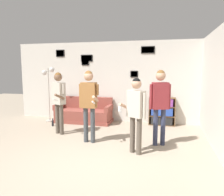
% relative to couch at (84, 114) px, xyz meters
% --- Properties ---
extents(ground_plane, '(20.00, 20.00, 0.00)m').
position_rel_couch_xyz_m(ground_plane, '(1.16, -3.32, -0.28)').
color(ground_plane, gray).
extents(wall_back, '(7.57, 0.08, 2.70)m').
position_rel_couch_xyz_m(wall_back, '(1.15, 0.42, 1.08)').
color(wall_back, beige).
rests_on(wall_back, ground_plane).
extents(wall_right, '(0.06, 6.12, 2.70)m').
position_rel_couch_xyz_m(wall_right, '(3.77, -1.47, 1.07)').
color(wall_right, beige).
rests_on(wall_right, ground_plane).
extents(couch, '(1.90, 0.80, 0.82)m').
position_rel_couch_xyz_m(couch, '(0.00, 0.00, 0.00)').
color(couch, brown).
rests_on(couch, ground_plane).
extents(bookshelf, '(0.82, 0.30, 0.89)m').
position_rel_couch_xyz_m(bookshelf, '(2.58, 0.20, 0.17)').
color(bookshelf, brown).
rests_on(bookshelf, ground_plane).
extents(floor_lamp, '(0.46, 0.28, 1.85)m').
position_rel_couch_xyz_m(floor_lamp, '(-1.19, -0.19, 1.09)').
color(floor_lamp, '#ADA89E').
rests_on(floor_lamp, ground_plane).
extents(person_player_foreground_left, '(0.46, 0.58, 1.70)m').
position_rel_couch_xyz_m(person_player_foreground_left, '(-0.15, -1.47, 0.77)').
color(person_player_foreground_left, brown).
rests_on(person_player_foreground_left, ground_plane).
extents(person_player_foreground_center, '(0.50, 0.47, 1.75)m').
position_rel_couch_xyz_m(person_player_foreground_center, '(0.89, -1.94, 0.81)').
color(person_player_foreground_center, '#3D4247').
rests_on(person_player_foreground_center, ground_plane).
extents(person_watcher_holding_cup, '(0.58, 0.36, 1.61)m').
position_rel_couch_xyz_m(person_watcher_holding_cup, '(2.09, -2.37, 0.70)').
color(person_watcher_holding_cup, brown).
rests_on(person_watcher_holding_cup, ground_plane).
extents(person_spectator_near_bookshelf, '(0.48, 0.31, 1.77)m').
position_rel_couch_xyz_m(person_spectator_near_bookshelf, '(2.55, -1.73, 0.82)').
color(person_spectator_near_bookshelf, '#2D334C').
rests_on(person_spectator_near_bookshelf, ground_plane).
extents(bottle_on_floor, '(0.06, 0.06, 0.25)m').
position_rel_couch_xyz_m(bottle_on_floor, '(-0.75, -0.78, -0.18)').
color(bottle_on_floor, black).
rests_on(bottle_on_floor, ground_plane).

